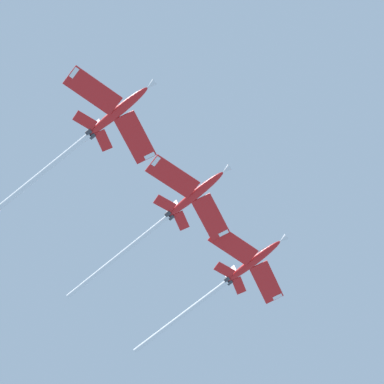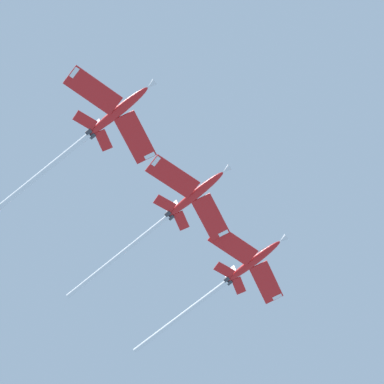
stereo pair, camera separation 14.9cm
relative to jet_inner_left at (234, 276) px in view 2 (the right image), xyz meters
name	(u,v)px [view 2 (the right image)]	position (x,y,z in m)	size (l,w,h in m)	color
jet_inner_left	(234,276)	(0.00, 0.00, 0.00)	(19.79, 34.02, 9.01)	red
jet_centre	(177,209)	(17.66, 4.36, -0.38)	(19.86, 35.39, 9.10)	red
jet_inner_right	(93,131)	(38.03, 7.25, -1.14)	(19.79, 35.34, 9.43)	red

